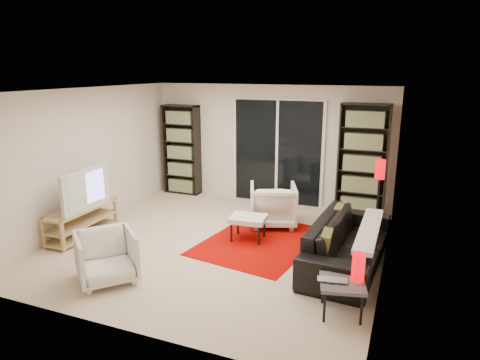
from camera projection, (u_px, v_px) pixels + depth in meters
name	position (u px, v px, depth m)	size (l,w,h in m)	color
floor	(219.00, 243.00, 6.83)	(5.00, 5.00, 0.00)	beige
wall_back	(269.00, 144.00, 8.77)	(5.00, 0.02, 2.40)	beige
wall_front	(113.00, 224.00, 4.29)	(5.00, 0.02, 2.40)	beige
wall_left	(87.00, 158.00, 7.43)	(0.02, 5.00, 2.40)	beige
wall_right	(390.00, 187.00, 5.63)	(0.02, 5.00, 2.40)	beige
ceiling	(216.00, 90.00, 6.22)	(5.00, 5.00, 0.02)	white
sliding_door	(277.00, 152.00, 8.70)	(1.92, 0.08, 2.16)	white
bookshelf_left	(182.00, 150.00, 9.38)	(0.80, 0.30, 1.95)	black
bookshelf_right	(363.00, 160.00, 7.97)	(0.90, 0.30, 2.10)	black
tv_stand	(82.00, 221.00, 7.07)	(0.43, 1.35, 0.50)	tan
tv	(80.00, 188.00, 6.92)	(1.13, 0.15, 0.65)	black
rug	(260.00, 241.00, 6.91)	(1.59, 2.16, 0.01)	#A30500
sofa	(348.00, 242.00, 6.04)	(2.27, 0.89, 0.66)	black
armchair_back	(273.00, 205.00, 7.56)	(0.79, 0.82, 0.74)	silver
armchair_front	(106.00, 257.00, 5.56)	(0.71, 0.74, 0.67)	silver
ottoman	(248.00, 220.00, 6.90)	(0.61, 0.52, 0.40)	silver
side_table	(342.00, 285.00, 4.79)	(0.59, 0.59, 0.40)	#47474C
laptop	(332.00, 282.00, 4.74)	(0.33, 0.21, 0.03)	silver
table_lamp	(358.00, 267.00, 4.76)	(0.15, 0.15, 0.33)	#ED030D
floor_lamp	(379.00, 177.00, 7.24)	(0.18, 0.18, 1.23)	black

